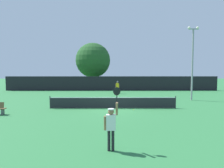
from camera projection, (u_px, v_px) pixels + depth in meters
ground_plane at (113, 108)px, 17.18m from camera, size 120.00×120.00×0.00m
tennis_net at (113, 102)px, 17.15m from camera, size 10.78×0.08×1.07m
perimeter_fence at (112, 83)px, 32.06m from camera, size 33.68×0.12×2.27m
player_serving at (111, 123)px, 8.10m from camera, size 0.67×0.40×2.58m
player_receiving at (117, 86)px, 27.83m from camera, size 0.57×0.24×1.67m
tennis_ball at (134, 110)px, 16.42m from camera, size 0.07×0.07×0.07m
light_pole at (193, 59)px, 21.49m from camera, size 1.18×0.28×7.87m
large_tree at (93, 60)px, 36.70m from camera, size 6.29×6.29×8.19m
parked_car_near at (122, 83)px, 39.89m from camera, size 1.92×4.21×1.69m
parked_car_mid at (164, 83)px, 39.57m from camera, size 2.26×4.35×1.69m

